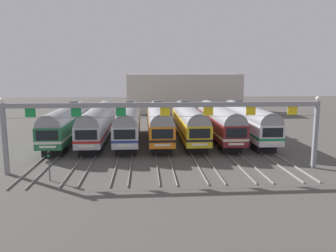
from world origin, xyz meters
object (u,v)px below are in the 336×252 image
(commuter_train_maroon, at_px, (218,121))
(commuter_train_white, at_px, (248,121))
(commuter_train_stainless, at_px, (98,122))
(yard_signal_mast, at_px, (49,160))
(commuter_train_orange, at_px, (159,122))
(commuter_train_silver, at_px, (129,122))
(commuter_train_green, at_px, (67,122))
(commuter_train_yellow, at_px, (189,121))
(catenary_gantry, at_px, (165,114))

(commuter_train_maroon, distance_m, commuter_train_white, 4.02)
(commuter_train_stainless, relative_size, yard_signal_mast, 7.03)
(commuter_train_stainless, distance_m, commuter_train_maroon, 16.06)
(commuter_train_orange, height_order, commuter_train_white, same)
(yard_signal_mast, bearing_deg, commuter_train_silver, 69.00)
(commuter_train_orange, relative_size, commuter_train_maroon, 1.00)
(commuter_train_green, distance_m, commuter_train_yellow, 16.06)
(commuter_train_silver, distance_m, commuter_train_orange, 4.02)
(commuter_train_green, distance_m, commuter_train_orange, 12.05)
(commuter_train_orange, bearing_deg, commuter_train_white, 0.00)
(commuter_train_maroon, bearing_deg, yard_signal_mast, -139.04)
(yard_signal_mast, bearing_deg, commuter_train_orange, 57.39)
(commuter_train_maroon, relative_size, yard_signal_mast, 7.03)
(commuter_train_silver, bearing_deg, commuter_train_stainless, -179.94)
(commuter_train_maroon, height_order, commuter_train_white, commuter_train_white)
(commuter_train_orange, xyz_separation_m, catenary_gantry, (0.00, -13.50, 2.74))
(commuter_train_silver, distance_m, commuter_train_white, 16.06)
(commuter_train_green, bearing_deg, commuter_train_yellow, 0.00)
(commuter_train_white, bearing_deg, catenary_gantry, -131.74)
(commuter_train_green, height_order, commuter_train_orange, same)
(commuter_train_stainless, xyz_separation_m, commuter_train_white, (20.08, 0.00, 0.00))
(commuter_train_silver, relative_size, yard_signal_mast, 7.03)
(commuter_train_stainless, xyz_separation_m, yard_signal_mast, (-2.01, -15.69, -0.88))
(commuter_train_silver, height_order, yard_signal_mast, commuter_train_silver)
(yard_signal_mast, bearing_deg, catenary_gantry, 12.31)
(commuter_train_orange, distance_m, commuter_train_maroon, 8.03)
(commuter_train_white, xyz_separation_m, yard_signal_mast, (-22.08, -15.69, -0.89))
(catenary_gantry, distance_m, yard_signal_mast, 10.89)
(catenary_gantry, bearing_deg, yard_signal_mast, -167.69)
(commuter_train_white, distance_m, yard_signal_mast, 27.10)
(commuter_train_orange, distance_m, yard_signal_mast, 18.65)
(commuter_train_maroon, height_order, yard_signal_mast, commuter_train_maroon)
(commuter_train_stainless, xyz_separation_m, commuter_train_maroon, (16.06, 0.00, 0.00))
(commuter_train_maroon, xyz_separation_m, yard_signal_mast, (-18.07, -15.69, -0.88))
(commuter_train_stainless, height_order, catenary_gantry, catenary_gantry)
(commuter_train_orange, bearing_deg, commuter_train_silver, 180.00)
(commuter_train_maroon, xyz_separation_m, commuter_train_white, (4.02, 0.00, 0.00))
(commuter_train_yellow, relative_size, yard_signal_mast, 7.03)
(commuter_train_yellow, bearing_deg, commuter_train_green, 180.00)
(commuter_train_silver, bearing_deg, commuter_train_yellow, 0.00)
(commuter_train_orange, height_order, catenary_gantry, catenary_gantry)
(commuter_train_green, relative_size, yard_signal_mast, 7.03)
(commuter_train_yellow, xyz_separation_m, yard_signal_mast, (-14.05, -15.69, -0.89))
(commuter_train_silver, relative_size, commuter_train_maroon, 1.00)
(commuter_train_stainless, height_order, commuter_train_orange, commuter_train_orange)
(catenary_gantry, height_order, yard_signal_mast, catenary_gantry)
(commuter_train_maroon, bearing_deg, commuter_train_stainless, 180.00)
(commuter_train_white, height_order, yard_signal_mast, commuter_train_white)
(commuter_train_green, height_order, commuter_train_stainless, commuter_train_green)
(commuter_train_orange, xyz_separation_m, commuter_train_maroon, (8.03, -0.00, -0.00))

